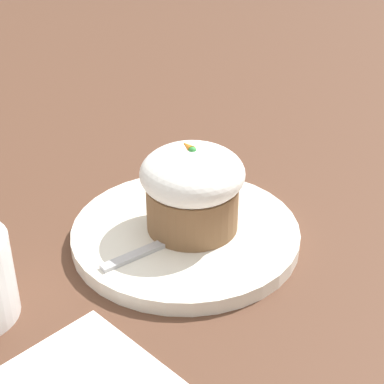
# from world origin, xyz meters

# --- Properties ---
(ground_plane) EXTENTS (4.00, 4.00, 0.00)m
(ground_plane) POSITION_xyz_m (0.00, 0.00, 0.00)
(ground_plane) COLOR #513323
(dessert_plate) EXTENTS (0.22, 0.22, 0.01)m
(dessert_plate) POSITION_xyz_m (0.00, 0.00, 0.01)
(dessert_plate) COLOR white
(dessert_plate) RESTS_ON ground_plane
(carrot_cake) EXTENTS (0.10, 0.10, 0.09)m
(carrot_cake) POSITION_xyz_m (0.00, -0.01, 0.06)
(carrot_cake) COLOR brown
(carrot_cake) RESTS_ON dessert_plate
(spoon) EXTENTS (0.04, 0.11, 0.01)m
(spoon) POSITION_xyz_m (-0.01, 0.02, 0.02)
(spoon) COLOR #B7B7BC
(spoon) RESTS_ON dessert_plate
(paper_napkin) EXTENTS (0.15, 0.14, 0.00)m
(paper_napkin) POSITION_xyz_m (-0.14, 0.14, 0.00)
(paper_napkin) COLOR white
(paper_napkin) RESTS_ON ground_plane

